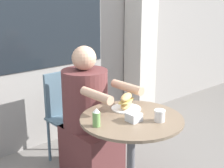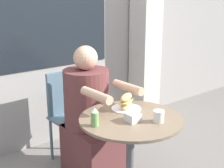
{
  "view_description": "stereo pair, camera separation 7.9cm",
  "coord_description": "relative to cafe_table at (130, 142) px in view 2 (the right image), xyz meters",
  "views": [
    {
      "loc": [
        -1.44,
        -1.48,
        1.59
      ],
      "look_at": [
        0.0,
        0.22,
        0.93
      ],
      "focal_mm": 50.0,
      "sensor_mm": 36.0,
      "label": 1
    },
    {
      "loc": [
        -1.38,
        -1.53,
        1.59
      ],
      "look_at": [
        0.0,
        0.22,
        0.93
      ],
      "focal_mm": 50.0,
      "sensor_mm": 36.0,
      "label": 2
    }
  ],
  "objects": [
    {
      "name": "sandwich_on_plate",
      "position": [
        0.09,
        0.15,
        0.24
      ],
      "size": [
        0.23,
        0.23,
        0.12
      ],
      "rotation": [
        0.0,
        0.0,
        0.5
      ],
      "color": "white",
      "rests_on": "cafe_table"
    },
    {
      "name": "diner_chair",
      "position": [
        0.03,
        0.93,
        -0.02
      ],
      "size": [
        0.39,
        0.39,
        0.87
      ],
      "rotation": [
        0.0,
        0.0,
        3.16
      ],
      "color": "slate",
      "rests_on": "ground_plane"
    },
    {
      "name": "condiment_bottle",
      "position": [
        -0.28,
        0.04,
        0.26
      ],
      "size": [
        0.05,
        0.05,
        0.13
      ],
      "color": "#66934C",
      "rests_on": "cafe_table"
    },
    {
      "name": "napkin_box",
      "position": [
        -0.03,
        -0.06,
        0.22
      ],
      "size": [
        0.09,
        0.09,
        0.06
      ],
      "rotation": [
        0.0,
        0.0,
        -0.01
      ],
      "color": "silver",
      "rests_on": "cafe_table"
    },
    {
      "name": "drink_cup",
      "position": [
        0.1,
        -0.17,
        0.24
      ],
      "size": [
        0.08,
        0.08,
        0.08
      ],
      "color": "silver",
      "rests_on": "cafe_table"
    },
    {
      "name": "cafe_table",
      "position": [
        0.0,
        0.0,
        0.0
      ],
      "size": [
        0.74,
        0.74,
        0.73
      ],
      "color": "brown",
      "rests_on": "ground_plane"
    },
    {
      "name": "seated_diner",
      "position": [
        0.04,
        0.58,
        -0.04
      ],
      "size": [
        0.4,
        0.71,
        1.17
      ],
      "rotation": [
        0.0,
        0.0,
        3.16
      ],
      "color": "brown",
      "rests_on": "ground_plane"
    },
    {
      "name": "storefront_wall",
      "position": [
        -0.0,
        1.41,
        0.86
      ],
      "size": [
        8.0,
        0.09,
        2.8
      ],
      "color": "gray",
      "rests_on": "ground_plane"
    },
    {
      "name": "lattice_pillar",
      "position": [
        1.31,
        1.2,
        0.66
      ],
      "size": [
        0.29,
        0.29,
        2.4
      ],
      "color": "#B2ADA3",
      "rests_on": "ground_plane"
    }
  ]
}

